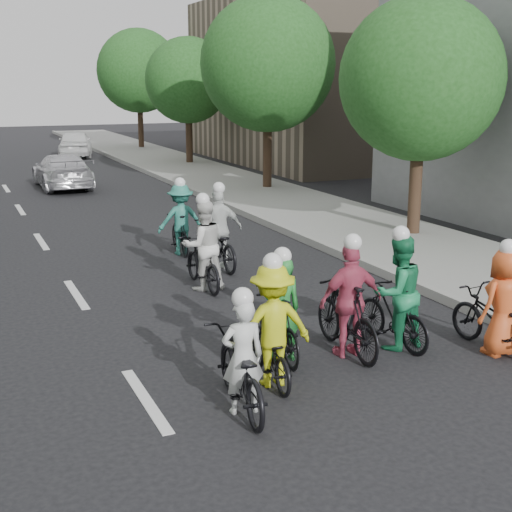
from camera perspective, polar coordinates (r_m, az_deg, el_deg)
ground at (r=9.27m, az=-8.81°, el=-11.32°), size 120.00×120.00×0.00m
sidewalk_right at (r=21.10m, az=5.25°, el=3.25°), size 4.00×80.00×0.15m
curb_right at (r=20.24m, az=0.40°, el=2.90°), size 0.18×80.00×0.18m
bldg_se at (r=36.87m, az=5.84°, el=13.85°), size 10.00×14.00×8.00m
tree_r_0 at (r=18.31m, az=13.07°, el=13.62°), size 4.00×4.00×5.97m
tree_r_1 at (r=26.12m, az=0.94°, el=15.11°), size 4.80×4.80×6.93m
tree_r_2 at (r=34.50m, az=-5.47°, el=13.81°), size 4.00×4.00×5.97m
tree_r_3 at (r=43.14m, az=-9.37°, el=14.40°), size 4.80×4.80×6.93m
cyclist_0 at (r=8.72m, az=-1.26°, el=-8.95°), size 0.86×1.92×1.57m
cyclist_1 at (r=10.86m, az=11.13°, el=-3.59°), size 0.90×1.64×1.88m
cyclist_2 at (r=9.40m, az=1.21°, el=-6.35°), size 1.11×1.59×1.79m
cyclist_3 at (r=10.47m, az=7.40°, el=-4.32°), size 1.00×1.83×1.83m
cyclist_4 at (r=11.05m, az=18.92°, el=-4.40°), size 0.83×1.85×1.74m
cyclist_5 at (r=10.23m, az=1.91°, el=-5.17°), size 0.59×1.62×1.68m
cyclist_6 at (r=13.73m, az=-4.28°, el=0.09°), size 0.84×1.80×1.88m
cyclist_7 at (r=16.58m, az=-6.07°, el=2.53°), size 1.11×1.61×1.79m
cyclist_8 at (r=15.21m, az=-3.02°, el=1.37°), size 1.02×1.92×1.87m
follow_car_lead at (r=27.89m, az=-15.24°, el=6.58°), size 1.85×4.46×1.29m
follow_car_trail at (r=39.61m, az=-14.27°, el=8.73°), size 2.50×4.46×1.43m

